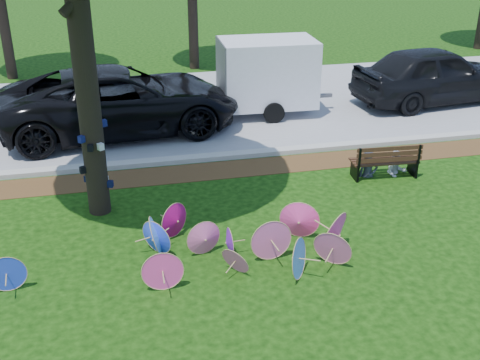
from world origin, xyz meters
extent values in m
plane|color=black|center=(0.00, 0.00, 0.00)|extent=(90.00, 90.00, 0.00)
cube|color=#472D16|center=(0.00, 4.50, 0.01)|extent=(90.00, 1.00, 0.01)
cube|color=#B7B5AD|center=(0.00, 5.20, 0.06)|extent=(90.00, 0.30, 0.12)
cube|color=gray|center=(0.00, 9.35, 0.01)|extent=(90.00, 8.00, 0.01)
cylinder|color=black|center=(-2.21, 3.04, 2.72)|extent=(0.44, 0.44, 5.44)
cone|color=purple|center=(0.01, 0.80, 0.27)|extent=(0.11, 0.55, 0.55)
cone|color=#FF439D|center=(1.93, 0.49, 0.41)|extent=(0.84, 0.80, 0.83)
cone|color=#E25D99|center=(-0.39, 0.92, 0.33)|extent=(0.65, 0.27, 0.65)
cone|color=#E25D99|center=(1.74, 0.12, 0.35)|extent=(0.70, 0.64, 0.71)
cone|color=#FF439D|center=(-1.23, 0.06, 0.35)|extent=(0.70, 0.14, 0.70)
cone|color=#5896F8|center=(-1.19, 1.16, 0.37)|extent=(0.34, 0.76, 0.74)
cone|color=#B40C65|center=(-0.80, 1.66, 0.34)|extent=(0.59, 0.53, 0.69)
cone|color=#E25D99|center=(0.72, 0.57, 0.38)|extent=(0.77, 0.19, 0.77)
cone|color=#5896F8|center=(1.00, -0.09, 0.37)|extent=(0.57, 0.71, 0.74)
cone|color=blue|center=(-1.25, 1.11, 0.34)|extent=(0.57, 0.60, 0.68)
cone|color=blue|center=(-3.70, 0.57, 0.33)|extent=(0.66, 0.15, 0.65)
cone|color=#E25D99|center=(0.04, 0.22, 0.28)|extent=(0.57, 0.59, 0.54)
cone|color=#FF439D|center=(1.42, 1.08, 0.38)|extent=(0.76, 0.47, 0.77)
imported|color=black|center=(-1.54, 7.65, 0.89)|extent=(6.62, 3.49, 1.78)
imported|color=black|center=(8.08, 8.20, 0.88)|extent=(5.39, 2.65, 1.77)
cube|color=white|center=(2.74, 8.30, 1.25)|extent=(2.76, 1.80, 2.49)
imported|color=#363B4A|center=(3.84, 3.43, 0.62)|extent=(0.49, 0.36, 1.24)
imported|color=silver|center=(4.54, 3.43, 0.54)|extent=(0.54, 0.43, 1.08)
cylinder|color=black|center=(-5.13, 14.05, 2.50)|extent=(0.36, 0.36, 5.00)
cylinder|color=black|center=(1.43, 14.03, 2.50)|extent=(0.36, 0.36, 5.00)
camera|label=1|loc=(-1.79, -8.23, 5.81)|focal=45.00mm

